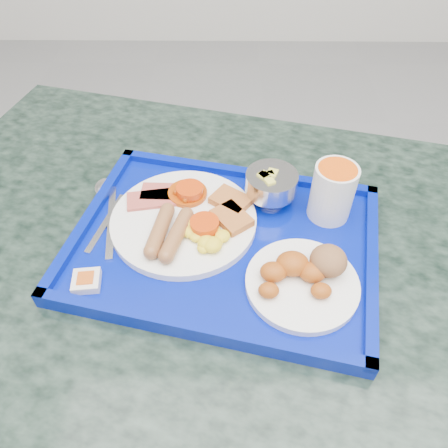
% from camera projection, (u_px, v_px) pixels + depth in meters
% --- Properties ---
extents(table, '(1.36, 1.07, 0.75)m').
position_uv_depth(table, '(221.00, 305.00, 0.89)').
color(table, gray).
rests_on(table, floor).
extents(tray, '(0.57, 0.47, 0.03)m').
position_uv_depth(tray, '(224.00, 243.00, 0.74)').
color(tray, '#03169B').
rests_on(tray, table).
extents(main_plate, '(0.25, 0.25, 0.04)m').
position_uv_depth(main_plate, '(187.00, 219.00, 0.75)').
color(main_plate, white).
rests_on(main_plate, tray).
extents(bread_plate, '(0.17, 0.17, 0.06)m').
position_uv_depth(bread_plate, '(305.00, 276.00, 0.66)').
color(bread_plate, white).
rests_on(bread_plate, tray).
extents(fruit_bowl, '(0.09, 0.09, 0.06)m').
position_uv_depth(fruit_bowl, '(271.00, 184.00, 0.77)').
color(fruit_bowl, silver).
rests_on(fruit_bowl, tray).
extents(juice_cup, '(0.07, 0.07, 0.10)m').
position_uv_depth(juice_cup, '(333.00, 191.00, 0.74)').
color(juice_cup, white).
rests_on(juice_cup, tray).
extents(spoon, '(0.07, 0.19, 0.01)m').
position_uv_depth(spoon, '(104.00, 196.00, 0.80)').
color(spoon, silver).
rests_on(spoon, tray).
extents(knife, '(0.04, 0.18, 0.00)m').
position_uv_depth(knife, '(111.00, 221.00, 0.76)').
color(knife, silver).
rests_on(knife, tray).
extents(jam_packet, '(0.05, 0.05, 0.02)m').
position_uv_depth(jam_packet, '(86.00, 281.00, 0.67)').
color(jam_packet, white).
rests_on(jam_packet, tray).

